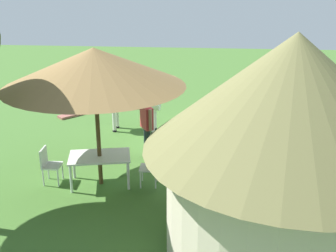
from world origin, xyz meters
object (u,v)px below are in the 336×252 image
at_px(zebra_by_umbrella, 267,113).
at_px(patio_chair_near_lawn, 48,163).
at_px(patio_dining_table, 100,159).
at_px(guest_beside_umbrella, 147,122).
at_px(shade_umbrella, 94,67).
at_px(thatched_hut, 288,139).
at_px(striped_lounge_chair, 200,145).
at_px(patio_chair_west_end, 152,165).
at_px(zebra_nearest_camera, 136,100).
at_px(standing_watcher, 306,99).

bearing_deg(zebra_by_umbrella, patio_chair_near_lawn, 92.85).
height_order(patio_dining_table, guest_beside_umbrella, guest_beside_umbrella).
relative_size(patio_dining_table, guest_beside_umbrella, 0.93).
bearing_deg(shade_umbrella, thatched_hut, 151.36).
bearing_deg(guest_beside_umbrella, shade_umbrella, -58.30).
relative_size(striped_lounge_chair, zebra_by_umbrella, 0.41).
xyz_separation_m(shade_umbrella, patio_dining_table, (-0.00, 0.00, -2.22)).
xyz_separation_m(patio_chair_west_end, zebra_nearest_camera, (0.99, -3.66, 0.53)).
height_order(patio_chair_west_end, standing_watcher, standing_watcher).
distance_m(patio_dining_table, guest_beside_umbrella, 1.94).
distance_m(patio_chair_west_end, guest_beside_umbrella, 1.73).
xyz_separation_m(patio_dining_table, zebra_nearest_camera, (-0.26, -3.72, 0.39)).
bearing_deg(patio_dining_table, guest_beside_umbrella, -118.46).
relative_size(patio_chair_near_lawn, standing_watcher, 0.53).
bearing_deg(patio_chair_west_end, standing_watcher, -47.90).
distance_m(shade_umbrella, patio_chair_near_lawn, 2.67).
relative_size(shade_umbrella, patio_chair_west_end, 4.56).
bearing_deg(patio_chair_west_end, zebra_nearest_camera, 12.71).
distance_m(guest_beside_umbrella, zebra_nearest_camera, 2.15).
bearing_deg(guest_beside_umbrella, striped_lounge_chair, 75.18).
relative_size(striped_lounge_chair, zebra_nearest_camera, 0.36).
distance_m(zebra_nearest_camera, zebra_by_umbrella, 4.09).
height_order(patio_chair_west_end, zebra_by_umbrella, zebra_by_umbrella).
height_order(shade_umbrella, zebra_nearest_camera, shade_umbrella).
xyz_separation_m(patio_dining_table, guest_beside_umbrella, (-0.91, -1.67, 0.38)).
relative_size(shade_umbrella, zebra_nearest_camera, 1.74).
height_order(guest_beside_umbrella, zebra_by_umbrella, guest_beside_umbrella).
relative_size(patio_chair_west_end, standing_watcher, 0.53).
relative_size(thatched_hut, zebra_by_umbrella, 2.43).
bearing_deg(shade_umbrella, striped_lounge_chair, -138.79).
distance_m(thatched_hut, guest_beside_umbrella, 4.97).
bearing_deg(guest_beside_umbrella, thatched_hut, 8.44).
bearing_deg(patio_chair_west_end, zebra_by_umbrella, -48.20).
bearing_deg(zebra_by_umbrella, standing_watcher, -70.88).
bearing_deg(thatched_hut, zebra_by_umbrella, -94.31).
bearing_deg(thatched_hut, standing_watcher, -105.33).
bearing_deg(patio_chair_near_lawn, striped_lounge_chair, 117.80).
xyz_separation_m(striped_lounge_chair, zebra_by_umbrella, (-1.94, -0.96, 0.70)).
bearing_deg(patio_chair_west_end, shade_umbrella, 90.00).
xyz_separation_m(patio_dining_table, zebra_by_umbrella, (-4.29, -3.02, 0.29)).
bearing_deg(zebra_by_umbrella, patio_chair_west_end, 108.16).
bearing_deg(zebra_nearest_camera, patio_chair_near_lawn, -19.70).
bearing_deg(patio_chair_west_end, patio_chair_near_lawn, 90.05).
height_order(patio_chair_west_end, striped_lounge_chair, patio_chair_west_end).
relative_size(shade_umbrella, guest_beside_umbrella, 2.39).
xyz_separation_m(shade_umbrella, zebra_by_umbrella, (-4.29, -3.02, -1.93)).
bearing_deg(striped_lounge_chair, patio_chair_near_lawn, 31.95).
bearing_deg(striped_lounge_chair, patio_chair_west_end, 62.96).
distance_m(thatched_hut, shade_umbrella, 4.51).
distance_m(patio_chair_near_lawn, zebra_by_umbrella, 6.36).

